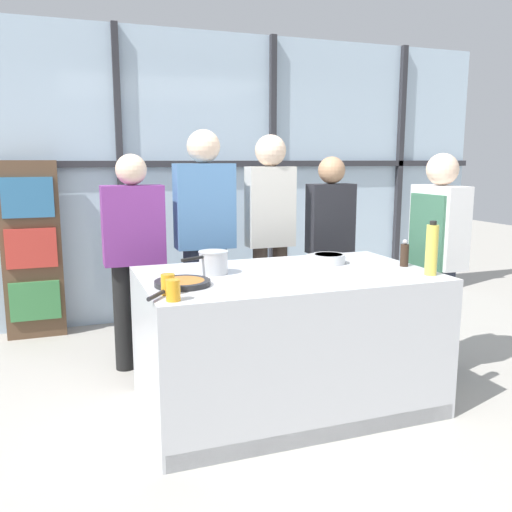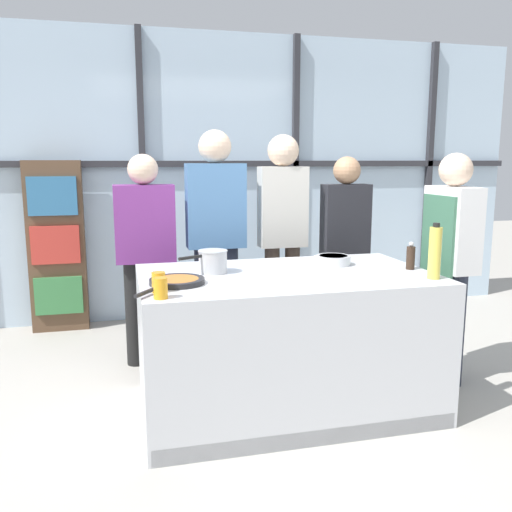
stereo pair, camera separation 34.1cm
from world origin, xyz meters
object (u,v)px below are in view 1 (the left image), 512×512
(spectator_center_right, at_px, (270,227))
(white_plate, at_px, (322,257))
(mixing_bowl, at_px, (329,258))
(oil_bottle, at_px, (432,249))
(juice_glass_near, at_px, (173,290))
(saucepan, at_px, (213,262))
(pepper_grinder, at_px, (404,254))
(chef, at_px, (437,252))
(spectator_far_left, at_px, (134,250))
(spectator_center_left, at_px, (205,231))
(juice_glass_far, at_px, (168,284))
(spectator_far_right, at_px, (330,238))
(frying_pan, at_px, (182,283))

(spectator_center_right, height_order, white_plate, spectator_center_right)
(mixing_bowl, distance_m, oil_bottle, 0.70)
(spectator_center_right, distance_m, juice_glass_near, 1.79)
(white_plate, distance_m, oil_bottle, 0.86)
(mixing_bowl, relative_size, juice_glass_near, 2.12)
(saucepan, bearing_deg, pepper_grinder, -8.84)
(chef, height_order, spectator_far_left, chef)
(spectator_center_left, xyz_separation_m, white_plate, (0.72, -0.58, -0.15))
(oil_bottle, bearing_deg, spectator_center_right, 111.63)
(juice_glass_far, bearing_deg, oil_bottle, -2.13)
(saucepan, distance_m, mixing_bowl, 0.84)
(mixing_bowl, bearing_deg, saucepan, -175.32)
(oil_bottle, distance_m, juice_glass_far, 1.62)
(spectator_far_right, xyz_separation_m, juice_glass_near, (-1.62, -1.43, 0.01))
(frying_pan, xyz_separation_m, white_plate, (1.15, 0.54, -0.01))
(frying_pan, distance_m, saucepan, 0.37)
(frying_pan, bearing_deg, mixing_bowl, 16.62)
(spectator_center_left, distance_m, mixing_bowl, 1.04)
(spectator_far_right, bearing_deg, chef, 116.41)
(spectator_far_left, bearing_deg, oil_bottle, 140.27)
(spectator_far_left, height_order, white_plate, spectator_far_left)
(chef, distance_m, spectator_far_left, 2.22)
(spectator_center_left, height_order, oil_bottle, spectator_center_left)
(spectator_center_left, distance_m, pepper_grinder, 1.52)
(frying_pan, height_order, mixing_bowl, mixing_bowl)
(spectator_far_right, height_order, mixing_bowl, spectator_far_right)
(spectator_center_left, xyz_separation_m, oil_bottle, (1.08, -1.35, 0.01))
(spectator_center_left, distance_m, white_plate, 0.94)
(chef, distance_m, spectator_center_right, 1.30)
(spectator_far_left, relative_size, frying_pan, 3.27)
(frying_pan, bearing_deg, spectator_center_right, 49.15)
(mixing_bowl, bearing_deg, spectator_far_right, 61.91)
(oil_bottle, bearing_deg, white_plate, 114.79)
(pepper_grinder, bearing_deg, spectator_far_right, 90.03)
(spectator_far_left, xyz_separation_m, spectator_center_left, (0.54, 0.00, 0.12))
(spectator_far_left, height_order, saucepan, spectator_far_left)
(juice_glass_far, bearing_deg, spectator_center_right, 50.06)
(spectator_center_left, height_order, saucepan, spectator_center_left)
(saucepan, bearing_deg, spectator_center_left, 78.77)
(spectator_far_left, relative_size, pepper_grinder, 8.98)
(spectator_center_left, height_order, juice_glass_near, spectator_center_left)
(chef, height_order, spectator_far_right, chef)
(chef, height_order, white_plate, chef)
(frying_pan, height_order, white_plate, frying_pan)
(chef, distance_m, spectator_far_right, 0.95)
(mixing_bowl, xyz_separation_m, juice_glass_near, (-1.20, -0.63, 0.02))
(saucepan, relative_size, oil_bottle, 0.95)
(pepper_grinder, distance_m, juice_glass_near, 1.66)
(saucepan, distance_m, juice_glass_near, 0.67)
(chef, xyz_separation_m, frying_pan, (-1.94, -0.27, -0.02))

